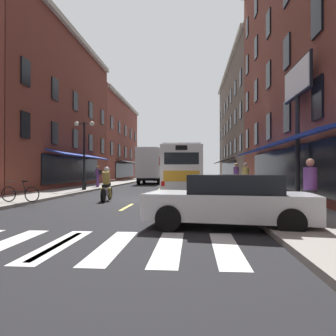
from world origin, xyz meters
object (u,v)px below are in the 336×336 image
(billboard_sign, at_px, (297,96))
(street_lamp_twin, at_px, (84,152))
(pedestrian_far, at_px, (236,176))
(motorcycle_rider, at_px, (107,186))
(sedan_mid, at_px, (161,176))
(pedestrian_near, at_px, (98,176))
(box_truck, at_px, (151,166))
(pedestrian_rear, at_px, (310,188))
(sedan_near, at_px, (230,201))
(transit_bus, at_px, (183,168))
(bicycle_near, at_px, (20,193))
(pedestrian_mid, at_px, (246,178))

(billboard_sign, distance_m, street_lamp_twin, 14.37)
(billboard_sign, bearing_deg, pedestrian_far, 100.33)
(billboard_sign, xyz_separation_m, street_lamp_twin, (-11.95, 7.77, -1.84))
(motorcycle_rider, distance_m, street_lamp_twin, 7.50)
(sedan_mid, bearing_deg, pedestrian_near, -98.67)
(box_truck, xyz_separation_m, motorcycle_rider, (0.56, -19.99, -1.27))
(box_truck, relative_size, sedan_mid, 1.60)
(billboard_sign, distance_m, pedestrian_rear, 6.05)
(sedan_near, bearing_deg, street_lamp_twin, 123.14)
(billboard_sign, bearing_deg, sedan_near, -122.79)
(sedan_mid, distance_m, pedestrian_near, 21.15)
(sedan_near, height_order, street_lamp_twin, street_lamp_twin)
(sedan_near, height_order, sedan_mid, sedan_near)
(motorcycle_rider, distance_m, pedestrian_far, 9.69)
(box_truck, bearing_deg, sedan_mid, 89.77)
(transit_bus, height_order, pedestrian_rear, transit_bus)
(box_truck, xyz_separation_m, street_lamp_twin, (-2.82, -13.63, 0.82))
(sedan_near, distance_m, bicycle_near, 9.45)
(sedan_near, distance_m, sedan_mid, 38.59)
(sedan_mid, height_order, pedestrian_near, pedestrian_near)
(billboard_sign, bearing_deg, pedestrian_rear, -104.14)
(box_truck, bearing_deg, pedestrian_mid, -66.62)
(sedan_near, distance_m, pedestrian_rear, 2.34)
(bicycle_near, height_order, street_lamp_twin, street_lamp_twin)
(bicycle_near, xyz_separation_m, pedestrian_near, (-0.57, 12.73, 0.56))
(transit_bus, xyz_separation_m, pedestrian_near, (-7.09, 0.95, -0.61))
(pedestrian_near, xyz_separation_m, pedestrian_mid, (10.75, -8.16, -0.01))
(billboard_sign, relative_size, sedan_mid, 1.31)
(transit_bus, xyz_separation_m, pedestrian_mid, (3.66, -7.21, -0.62))
(pedestrian_near, height_order, pedestrian_mid, pedestrian_mid)
(billboard_sign, distance_m, bicycle_near, 12.43)
(motorcycle_rider, bearing_deg, sedan_near, -52.50)
(pedestrian_far, bearing_deg, motorcycle_rider, -74.76)
(pedestrian_mid, xyz_separation_m, street_lamp_twin, (-10.43, 3.96, 1.74))
(pedestrian_near, bearing_deg, box_truck, -5.58)
(motorcycle_rider, bearing_deg, sedan_mid, 90.94)
(box_truck, distance_m, pedestrian_near, 9.99)
(pedestrian_mid, bearing_deg, bicycle_near, -92.59)
(bicycle_near, xyz_separation_m, pedestrian_rear, (10.52, -3.92, 0.49))
(transit_bus, xyz_separation_m, pedestrian_rear, (4.00, -15.70, -0.68))
(bicycle_near, bearing_deg, pedestrian_far, 40.52)
(bicycle_near, relative_size, street_lamp_twin, 0.36)
(transit_bus, distance_m, sedan_near, 16.44)
(bicycle_near, relative_size, pedestrian_rear, 1.03)
(pedestrian_near, distance_m, street_lamp_twin, 4.55)
(transit_bus, relative_size, bicycle_near, 7.09)
(billboard_sign, height_order, box_truck, billboard_sign)
(billboard_sign, height_order, street_lamp_twin, billboard_sign)
(billboard_sign, height_order, pedestrian_near, billboard_sign)
(box_truck, xyz_separation_m, bicycle_near, (-2.57, -22.17, -1.48))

